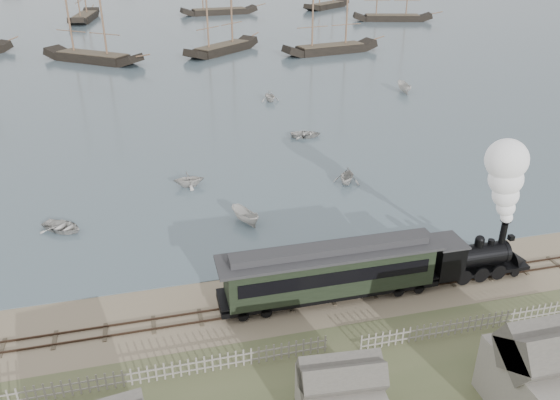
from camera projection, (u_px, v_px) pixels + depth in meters
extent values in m
plane|color=gray|center=(254.00, 292.00, 38.24)|extent=(600.00, 600.00, 0.00)
cube|color=#465864|center=(154.00, 6.00, 186.18)|extent=(600.00, 336.00, 0.06)
cube|color=#38281E|center=(262.00, 312.00, 36.02)|extent=(120.00, 0.08, 0.12)
cube|color=#38281E|center=(259.00, 303.00, 36.89)|extent=(120.00, 0.08, 0.12)
cube|color=#42382A|center=(260.00, 308.00, 36.49)|extent=(120.00, 1.80, 0.06)
cube|color=black|center=(477.00, 267.00, 39.70)|extent=(7.25, 2.13, 0.27)
cylinder|color=black|center=(475.00, 255.00, 39.14)|extent=(4.48, 1.60, 1.60)
cube|color=black|center=(445.00, 257.00, 38.54)|extent=(1.92, 2.34, 2.45)
cube|color=#323234|center=(448.00, 241.00, 37.97)|extent=(2.13, 2.56, 0.13)
cylinder|color=black|center=(503.00, 234.00, 38.95)|extent=(0.47, 0.47, 1.70)
sphere|color=black|center=(480.00, 240.00, 38.64)|extent=(0.68, 0.68, 0.68)
cone|color=black|center=(518.00, 262.00, 40.49)|extent=(1.49, 2.13, 2.13)
cube|color=black|center=(511.00, 238.00, 39.27)|extent=(0.37, 0.37, 0.37)
cube|color=black|center=(329.00, 289.00, 37.22)|extent=(15.14, 2.49, 0.38)
cube|color=black|center=(330.00, 271.00, 36.55)|extent=(14.06, 2.70, 2.70)
cube|color=black|center=(337.00, 279.00, 35.23)|extent=(12.98, 0.06, 0.97)
cube|color=black|center=(324.00, 256.00, 37.62)|extent=(12.98, 0.06, 0.97)
cube|color=#323234|center=(331.00, 253.00, 35.93)|extent=(15.14, 2.92, 0.19)
cube|color=#323234|center=(331.00, 248.00, 35.78)|extent=(13.52, 1.30, 0.49)
imported|color=beige|center=(62.00, 227.00, 45.75)|extent=(4.30, 4.52, 0.76)
imported|color=beige|center=(189.00, 179.00, 53.57)|extent=(2.65, 3.05, 1.58)
imported|color=beige|center=(245.00, 216.00, 46.87)|extent=(3.50, 2.62, 1.27)
imported|color=beige|center=(306.00, 134.00, 66.73)|extent=(3.36, 4.18, 0.77)
imported|color=beige|center=(347.00, 176.00, 54.25)|extent=(4.04, 3.88, 1.64)
imported|color=beige|center=(404.00, 87.00, 85.14)|extent=(4.11, 1.86, 1.54)
imported|color=beige|center=(270.00, 96.00, 80.60)|extent=(3.44, 3.07, 1.65)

